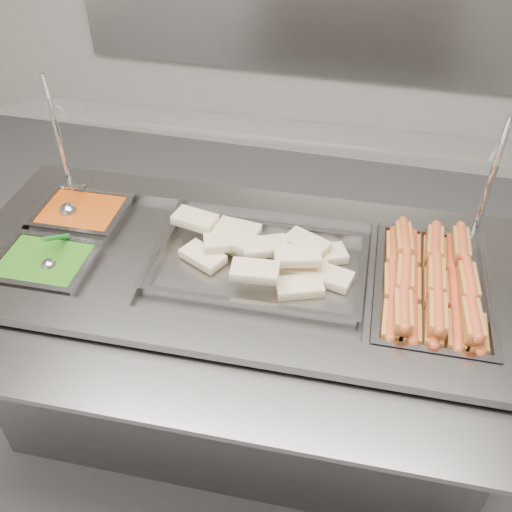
% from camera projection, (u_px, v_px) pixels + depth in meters
% --- Properties ---
extents(ground, '(6.00, 6.00, 0.00)m').
position_uv_depth(ground, '(199.00, 481.00, 2.18)').
color(ground, '#565658').
rests_on(ground, ground).
extents(steam_counter, '(1.84, 0.86, 0.87)m').
position_uv_depth(steam_counter, '(243.00, 347.00, 2.12)').
color(steam_counter, slate).
rests_on(steam_counter, ground).
extents(tray_rail, '(1.74, 0.42, 0.05)m').
position_uv_depth(tray_rail, '(200.00, 392.00, 1.50)').
color(tray_rail, gray).
rests_on(tray_rail, steam_counter).
extents(sneeze_guard, '(1.60, 0.34, 0.42)m').
position_uv_depth(sneeze_guard, '(255.00, 130.00, 1.77)').
color(sneeze_guard, silver).
rests_on(sneeze_guard, steam_counter).
extents(pan_hotdogs, '(0.35, 0.54, 0.10)m').
position_uv_depth(pan_hotdogs, '(430.00, 295.00, 1.77)').
color(pan_hotdogs, gray).
rests_on(pan_hotdogs, steam_counter).
extents(pan_wraps, '(0.67, 0.41, 0.07)m').
position_uv_depth(pan_wraps, '(259.00, 267.00, 1.85)').
color(pan_wraps, gray).
rests_on(pan_wraps, steam_counter).
extents(pan_beans, '(0.30, 0.24, 0.10)m').
position_uv_depth(pan_beans, '(83.00, 219.00, 2.06)').
color(pan_beans, gray).
rests_on(pan_beans, steam_counter).
extents(pan_peas, '(0.30, 0.24, 0.10)m').
position_uv_depth(pan_peas, '(46.00, 270.00, 1.86)').
color(pan_peas, gray).
rests_on(pan_peas, steam_counter).
extents(hotdogs_in_buns, '(0.31, 0.51, 0.11)m').
position_uv_depth(hotdogs_in_buns, '(430.00, 284.00, 1.74)').
color(hotdogs_in_buns, '#AD6424').
rests_on(hotdogs_in_buns, pan_hotdogs).
extents(tortilla_wraps, '(0.63, 0.32, 0.09)m').
position_uv_depth(tortilla_wraps, '(263.00, 251.00, 1.85)').
color(tortilla_wraps, '#CFBA8B').
rests_on(tortilla_wraps, pan_wraps).
extents(ladle, '(0.07, 0.19, 0.14)m').
position_uv_depth(ladle, '(69.00, 210.00, 2.03)').
color(ladle, '#BABABF').
rests_on(ladle, pan_beans).
extents(serving_spoon, '(0.05, 0.17, 0.13)m').
position_uv_depth(serving_spoon, '(51.00, 261.00, 1.82)').
color(serving_spoon, '#BABABF').
rests_on(serving_spoon, pan_peas).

